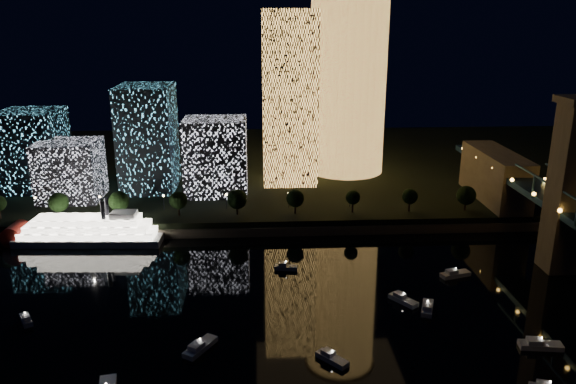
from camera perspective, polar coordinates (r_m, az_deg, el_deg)
The scene contains 10 objects.
ground at distance 120.54m, azimuth 8.70°, elevation -18.60°, with size 520.00×520.00×0.00m, color black.
far_bank at distance 264.95m, azimuth 1.86°, elevation 2.60°, with size 420.00×160.00×5.00m, color black.
seawall at distance 191.39m, azimuth 3.85°, elevation -3.71°, with size 420.00×6.00×3.00m, color #6B5E4C.
tower_cylindrical at distance 242.39m, azimuth 6.16°, elevation 12.45°, with size 34.00×34.00×89.12m.
tower_rectangular at distance 226.41m, azimuth 0.15°, elevation 9.49°, with size 21.41×21.41×68.13m, color #FFB451.
midrise_blocks at distance 226.13m, azimuth -16.72°, elevation 4.13°, with size 94.39×37.28×40.39m.
riverboat at distance 193.85m, azimuth -20.19°, elevation -3.76°, with size 50.95×13.17×15.20m.
motorboats at distance 128.24m, azimuth 4.22°, elevation -15.53°, with size 125.81×88.42×2.78m.
esplanade_trees at distance 192.92m, azimuth -5.76°, elevation -0.75°, with size 166.10×6.92×8.96m.
street_lamps at distance 199.17m, azimuth -6.28°, elevation -0.62°, with size 132.70×0.70×5.65m.
Camera 1 is at (-22.46, -95.05, 70.64)m, focal length 35.00 mm.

